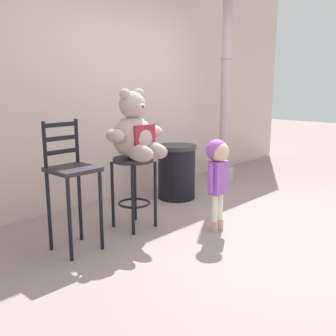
{
  "coord_description": "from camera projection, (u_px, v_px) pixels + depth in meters",
  "views": [
    {
      "loc": [
        -3.27,
        -1.93,
        1.43
      ],
      "look_at": [
        -0.48,
        0.67,
        0.61
      ],
      "focal_mm": 41.7,
      "sensor_mm": 36.0,
      "label": 1
    }
  ],
  "objects": [
    {
      "name": "ground_plane",
      "position": [
        249.0,
        230.0,
        3.93
      ],
      "size": [
        24.0,
        24.0,
        0.0
      ],
      "primitive_type": "plane",
      "color": "gray"
    },
    {
      "name": "child_walking",
      "position": [
        218.0,
        165.0,
        3.78
      ],
      "size": [
        0.29,
        0.23,
        0.92
      ],
      "rotation": [
        0.0,
        0.0,
        0.75
      ],
      "color": "#CA998F",
      "rests_on": "ground_plane"
    },
    {
      "name": "trash_bin",
      "position": [
        177.0,
        172.0,
        4.97
      ],
      "size": [
        0.5,
        0.5,
        0.69
      ],
      "color": "black",
      "rests_on": "ground_plane"
    },
    {
      "name": "bar_chair_empty",
      "position": [
        72.0,
        177.0,
        3.34
      ],
      "size": [
        0.37,
        0.37,
        1.13
      ],
      "color": "#282428",
      "rests_on": "ground_plane"
    },
    {
      "name": "bar_stool_with_teddy",
      "position": [
        134.0,
        177.0,
        3.9
      ],
      "size": [
        0.41,
        0.41,
        0.72
      ],
      "color": "#282428",
      "rests_on": "ground_plane"
    },
    {
      "name": "lamppost",
      "position": [
        225.0,
        96.0,
        5.75
      ],
      "size": [
        0.34,
        0.34,
        3.14
      ],
      "color": "#B5A1A4",
      "rests_on": "ground_plane"
    },
    {
      "name": "building_wall",
      "position": [
        113.0,
        63.0,
        4.95
      ],
      "size": [
        7.88,
        0.3,
        3.41
      ],
      "primitive_type": "cube",
      "color": "beige",
      "rests_on": "ground_plane"
    },
    {
      "name": "teddy_bear",
      "position": [
        135.0,
        133.0,
        3.79
      ],
      "size": [
        0.64,
        0.57,
        0.67
      ],
      "color": "#B59991",
      "rests_on": "bar_stool_with_teddy"
    }
  ]
}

